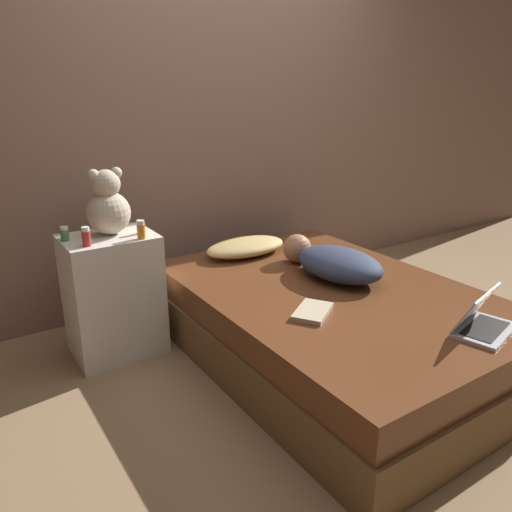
# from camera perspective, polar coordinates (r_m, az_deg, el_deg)

# --- Properties ---
(ground_plane) EXTENTS (12.00, 12.00, 0.00)m
(ground_plane) POSITION_cam_1_polar(r_m,az_deg,el_deg) (2.87, 8.39, -11.36)
(ground_plane) COLOR #937551
(wall_back) EXTENTS (8.00, 0.06, 2.60)m
(wall_back) POSITION_cam_1_polar(r_m,az_deg,el_deg) (3.50, -4.63, 16.61)
(wall_back) COLOR #846656
(wall_back) RESTS_ON ground_plane
(bed) EXTENTS (1.32, 1.91, 0.41)m
(bed) POSITION_cam_1_polar(r_m,az_deg,el_deg) (2.78, 8.60, -7.71)
(bed) COLOR brown
(bed) RESTS_ON ground_plane
(nightstand) EXTENTS (0.48, 0.37, 0.69)m
(nightstand) POSITION_cam_1_polar(r_m,az_deg,el_deg) (2.87, -15.96, -4.35)
(nightstand) COLOR silver
(nightstand) RESTS_ON ground_plane
(pillow) EXTENTS (0.54, 0.30, 0.10)m
(pillow) POSITION_cam_1_polar(r_m,az_deg,el_deg) (3.18, -1.18, 1.07)
(pillow) COLOR tan
(pillow) RESTS_ON bed
(person_lying) EXTENTS (0.41, 0.72, 0.17)m
(person_lying) POSITION_cam_1_polar(r_m,az_deg,el_deg) (2.85, 8.87, -0.65)
(person_lying) COLOR #2D3851
(person_lying) RESTS_ON bed
(laptop) EXTENTS (0.35, 0.27, 0.19)m
(laptop) POSITION_cam_1_polar(r_m,az_deg,el_deg) (2.42, 24.36, -6.83)
(laptop) COLOR silver
(laptop) RESTS_ON bed
(teddy_bear) EXTENTS (0.23, 0.23, 0.35)m
(teddy_bear) POSITION_cam_1_polar(r_m,az_deg,el_deg) (2.75, -16.56, 5.51)
(teddy_bear) COLOR beige
(teddy_bear) RESTS_ON nightstand
(bottle_red) EXTENTS (0.04, 0.04, 0.10)m
(bottle_red) POSITION_cam_1_polar(r_m,az_deg,el_deg) (2.60, -18.83, 2.09)
(bottle_red) COLOR #B72D2D
(bottle_red) RESTS_ON nightstand
(bottle_white) EXTENTS (0.03, 0.03, 0.08)m
(bottle_white) POSITION_cam_1_polar(r_m,az_deg,el_deg) (2.74, -13.14, 3.24)
(bottle_white) COLOR white
(bottle_white) RESTS_ON nightstand
(bottle_green) EXTENTS (0.04, 0.04, 0.07)m
(bottle_green) POSITION_cam_1_polar(r_m,az_deg,el_deg) (2.73, -21.03, 2.39)
(bottle_green) COLOR #3D8E4C
(bottle_green) RESTS_ON nightstand
(bottle_orange) EXTENTS (0.04, 0.04, 0.10)m
(bottle_orange) POSITION_cam_1_polar(r_m,az_deg,el_deg) (2.64, -12.99, 2.92)
(bottle_orange) COLOR orange
(bottle_orange) RESTS_ON nightstand
(book) EXTENTS (0.27, 0.25, 0.02)m
(book) POSITION_cam_1_polar(r_m,az_deg,el_deg) (2.39, 6.49, -6.33)
(book) COLOR #C6B793
(book) RESTS_ON bed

